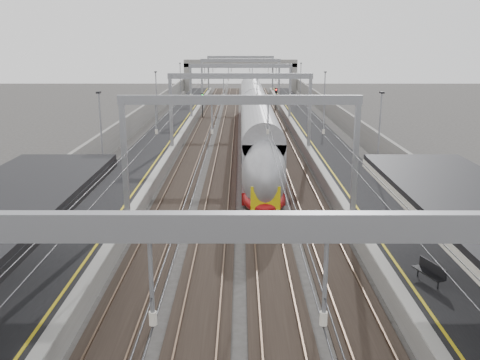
{
  "coord_description": "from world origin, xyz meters",
  "views": [
    {
      "loc": [
        0.04,
        -6.47,
        10.37
      ],
      "look_at": [
        0.0,
        23.87,
        2.47
      ],
      "focal_mm": 40.0,
      "sensor_mm": 36.0,
      "label": 1
    }
  ],
  "objects_px": {
    "train": "(255,125)",
    "bench": "(430,271)",
    "overbridge": "(241,68)",
    "signal_green": "(202,101)"
  },
  "relations": [
    {
      "from": "train",
      "to": "bench",
      "type": "bearing_deg",
      "value": -79.81
    },
    {
      "from": "overbridge",
      "to": "bench",
      "type": "distance_m",
      "value": 87.16
    },
    {
      "from": "overbridge",
      "to": "signal_green",
      "type": "bearing_deg",
      "value": -98.91
    },
    {
      "from": "bench",
      "to": "signal_green",
      "type": "distance_m",
      "value": 55.09
    },
    {
      "from": "train",
      "to": "bench",
      "type": "xyz_separation_m",
      "value": [
        6.12,
        -34.06,
        -0.66
      ]
    },
    {
      "from": "overbridge",
      "to": "signal_green",
      "type": "xyz_separation_m",
      "value": [
        -5.2,
        -33.17,
        -2.89
      ]
    },
    {
      "from": "overbridge",
      "to": "train",
      "type": "height_order",
      "value": "overbridge"
    },
    {
      "from": "train",
      "to": "bench",
      "type": "height_order",
      "value": "train"
    },
    {
      "from": "overbridge",
      "to": "bench",
      "type": "xyz_separation_m",
      "value": [
        7.62,
        -86.75,
        -3.82
      ]
    },
    {
      "from": "bench",
      "to": "signal_green",
      "type": "bearing_deg",
      "value": 103.46
    }
  ]
}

